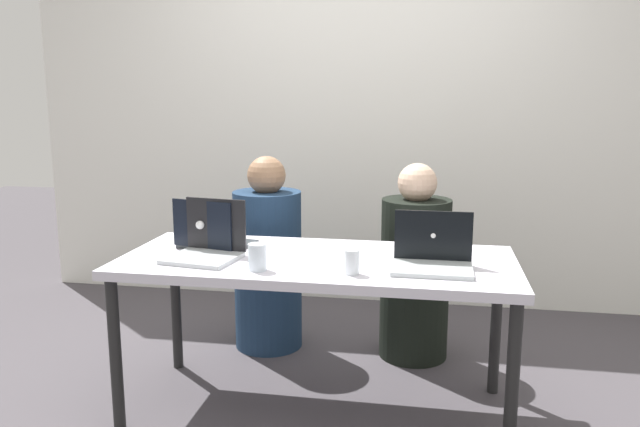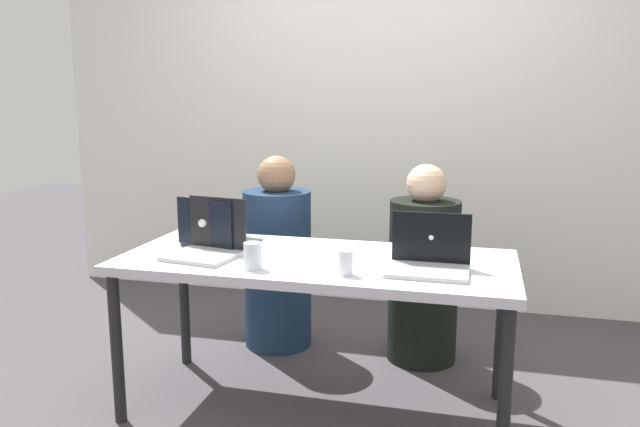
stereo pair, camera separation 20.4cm
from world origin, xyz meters
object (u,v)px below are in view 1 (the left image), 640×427
laptop_front_right (432,257)px  water_glass_left (257,259)px  person_on_left (268,263)px  person_on_right (415,272)px  laptop_back_left (212,237)px  water_glass_right (352,264)px  laptop_front_left (207,246)px

laptop_front_right → water_glass_left: (-0.69, -0.15, -0.00)m
person_on_left → person_on_right: size_ratio=1.02×
person_on_right → laptop_front_right: size_ratio=3.30×
person_on_left → laptop_back_left: (-0.10, -0.59, 0.28)m
person_on_left → water_glass_left: (0.20, -0.91, 0.28)m
laptop_back_left → water_glass_right: size_ratio=3.63×
water_glass_left → water_glass_right: (0.38, 0.01, -0.00)m
person_on_left → water_glass_right: person_on_left is taller
laptop_front_right → water_glass_left: bearing=-167.6°
water_glass_left → water_glass_right: 0.38m
person_on_left → water_glass_left: 0.97m
laptop_back_left → water_glass_left: laptop_back_left is taller
person_on_right → laptop_back_left: (-0.90, -0.59, 0.29)m
water_glass_right → person_on_right: bearing=76.0°
laptop_back_left → person_on_right: bearing=-132.7°
laptop_front_left → water_glass_right: laptop_front_left is taller
person_on_right → laptop_front_left: size_ratio=3.27×
person_on_right → water_glass_left: (-0.60, -0.91, 0.29)m
person_on_left → water_glass_left: person_on_left is taller
person_on_left → laptop_front_right: bearing=145.3°
water_glass_left → person_on_right: bearing=56.6°
person_on_left → water_glass_right: 1.10m
laptop_front_right → water_glass_right: laptop_front_right is taller
person_on_left → person_on_right: (0.80, -0.00, -0.01)m
person_on_right → water_glass_right: (-0.22, -0.90, 0.28)m
laptop_front_right → water_glass_right: size_ratio=3.27×
laptop_front_right → water_glass_right: 0.34m
laptop_front_right → water_glass_left: 0.70m
person_on_right → water_glass_left: size_ratio=9.72×
laptop_back_left → laptop_front_left: (0.04, -0.17, 0.00)m
person_on_left → water_glass_left: size_ratio=9.93×
person_on_right → water_glass_right: bearing=88.4°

